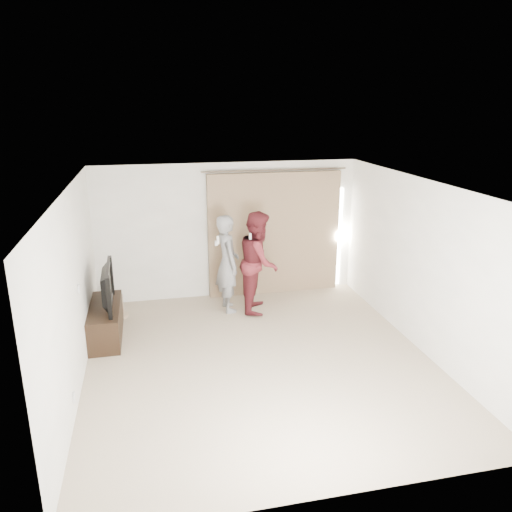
{
  "coord_description": "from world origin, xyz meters",
  "views": [
    {
      "loc": [
        -1.47,
        -6.43,
        3.68
      ],
      "look_at": [
        0.2,
        1.2,
        1.25
      ],
      "focal_mm": 35.0,
      "sensor_mm": 36.0,
      "label": 1
    }
  ],
  "objects_px": {
    "tv_console": "(106,322)",
    "person_man": "(228,263)",
    "tv": "(102,287)",
    "person_woman": "(259,262)"
  },
  "relations": [
    {
      "from": "tv_console",
      "to": "tv",
      "type": "distance_m",
      "value": 0.6
    },
    {
      "from": "tv_console",
      "to": "tv",
      "type": "bearing_deg",
      "value": 0.0
    },
    {
      "from": "tv_console",
      "to": "person_woman",
      "type": "xyz_separation_m",
      "value": [
        2.67,
        0.58,
        0.65
      ]
    },
    {
      "from": "tv_console",
      "to": "person_man",
      "type": "bearing_deg",
      "value": 18.05
    },
    {
      "from": "tv",
      "to": "person_man",
      "type": "bearing_deg",
      "value": -73.33
    },
    {
      "from": "person_man",
      "to": "tv_console",
      "type": "bearing_deg",
      "value": -161.95
    },
    {
      "from": "tv_console",
      "to": "tv",
      "type": "relative_size",
      "value": 1.21
    },
    {
      "from": "tv",
      "to": "person_man",
      "type": "xyz_separation_m",
      "value": [
        2.12,
        0.69,
        0.02
      ]
    },
    {
      "from": "tv_console",
      "to": "person_man",
      "type": "xyz_separation_m",
      "value": [
        2.12,
        0.69,
        0.62
      ]
    },
    {
      "from": "tv",
      "to": "person_woman",
      "type": "distance_m",
      "value": 2.74
    }
  ]
}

